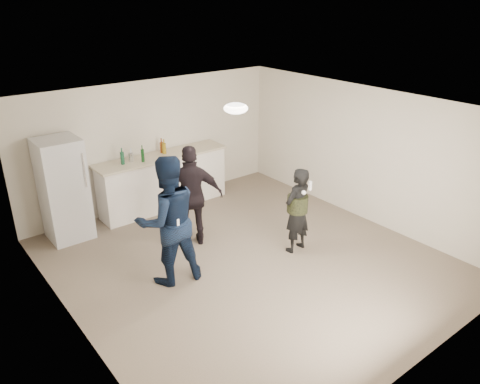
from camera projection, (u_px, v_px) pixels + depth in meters
floor at (248, 261)px, 7.59m from camera, size 6.00×6.00×0.00m
ceiling at (249, 109)px, 6.60m from camera, size 6.00×6.00×0.00m
wall_back at (153, 143)px, 9.26m from camera, size 6.00×0.00×6.00m
wall_front at (427, 278)px, 4.92m from camera, size 6.00×0.00×6.00m
wall_left at (68, 246)px, 5.53m from camera, size 0.00×6.00×6.00m
wall_right at (363, 154)px, 8.65m from camera, size 0.00×6.00×6.00m
counter at (164, 182)px, 9.31m from camera, size 2.60×0.56×1.05m
counter_top at (162, 156)px, 9.09m from camera, size 2.68×0.64×0.04m
fridge at (63, 190)px, 8.00m from camera, size 0.70×0.70×1.80m
fridge_handle at (84, 170)px, 7.73m from camera, size 0.02×0.02×0.60m
ceiling_dome at (236, 108)px, 6.83m from camera, size 0.36×0.36×0.16m
shaker at (131, 157)px, 8.73m from camera, size 0.08×0.08×0.17m
man at (168, 221)px, 6.73m from camera, size 1.07×0.90×1.97m
woman at (297, 210)px, 7.64m from camera, size 0.57×0.40×1.46m
camo_shorts at (297, 204)px, 7.59m from camera, size 0.34×0.34×0.28m
spectator at (192, 196)px, 7.80m from camera, size 1.11×0.88×1.75m
remote_man at (178, 224)px, 6.51m from camera, size 0.04×0.04×0.15m
nunchuk_man at (184, 225)px, 6.62m from camera, size 0.07×0.07×0.07m
remote_woman at (310, 186)px, 7.25m from camera, size 0.04×0.04×0.15m
nunchuk_woman at (304, 193)px, 7.25m from camera, size 0.07×0.07×0.07m
bottle_cluster at (146, 153)px, 8.89m from camera, size 0.98×0.31×0.24m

